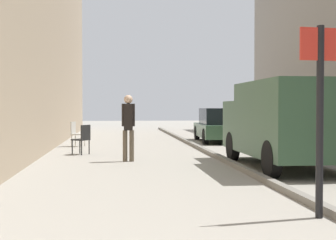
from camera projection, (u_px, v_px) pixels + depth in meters
name	position (u px, v px, depth m)	size (l,w,h in m)	color
ground_plane	(167.00, 162.00, 13.22)	(80.00, 80.00, 0.00)	gray
kerb_strip	(224.00, 160.00, 13.39)	(0.16, 40.00, 0.12)	slate
pedestrian_main_foreground	(128.00, 123.00, 13.43)	(0.36, 0.24, 1.83)	brown
delivery_van	(287.00, 121.00, 12.05)	(2.11, 5.02, 2.11)	#335138
parked_car	(220.00, 125.00, 21.03)	(2.00, 4.28, 1.45)	#335138
street_sign_post	(320.00, 104.00, 6.57)	(0.60, 0.10, 2.60)	black
cafe_chair_near_window	(83.00, 137.00, 15.39)	(0.61, 0.61, 0.94)	black
cafe_chair_by_doorway	(76.00, 132.00, 18.54)	(0.55, 0.55, 0.94)	#B7B2A8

